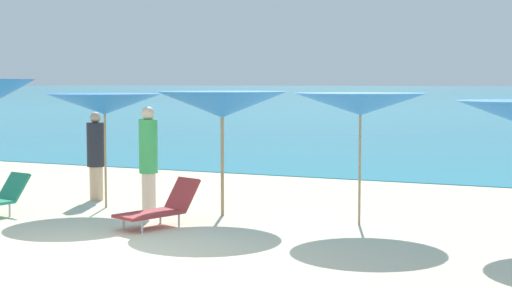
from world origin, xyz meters
TOP-DOWN VIEW (x-y plane):
  - ground_plane at (0.00, 10.00)m, footprint 50.00×100.00m
  - umbrella_3 at (-2.39, 3.62)m, footprint 2.37×2.37m
  - umbrella_4 at (-0.00, 3.72)m, footprint 2.35×2.35m
  - umbrella_5 at (2.46, 3.84)m, footprint 2.22×2.22m
  - lounge_chair_0 at (-0.44, 2.36)m, footprint 0.99×1.53m
  - beachgoer_0 at (-3.09, 4.30)m, footprint 0.35×0.35m
  - beachgoer_1 at (-1.27, 3.33)m, footprint 0.33×0.33m

SIDE VIEW (x-z plane):
  - ground_plane at x=0.00m, z-range -0.30..0.00m
  - lounge_chair_0 at x=-0.44m, z-range -0.06..0.69m
  - beachgoer_0 at x=-3.09m, z-range 0.05..1.81m
  - beachgoer_1 at x=-1.27m, z-range 0.07..1.99m
  - umbrella_3 at x=-2.39m, z-range 0.87..3.01m
  - umbrella_4 at x=0.00m, z-range 0.86..3.05m
  - umbrella_5 at x=2.46m, z-range 0.90..3.07m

